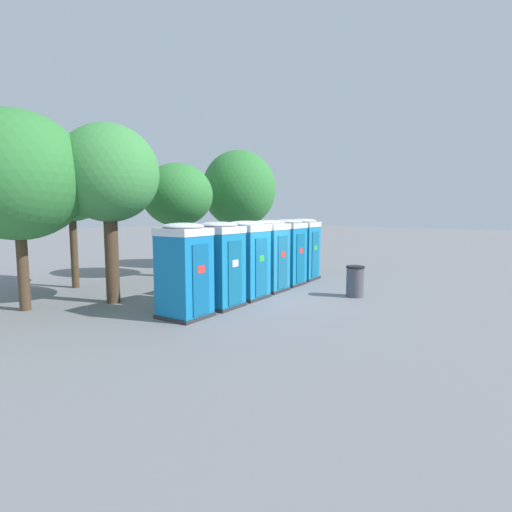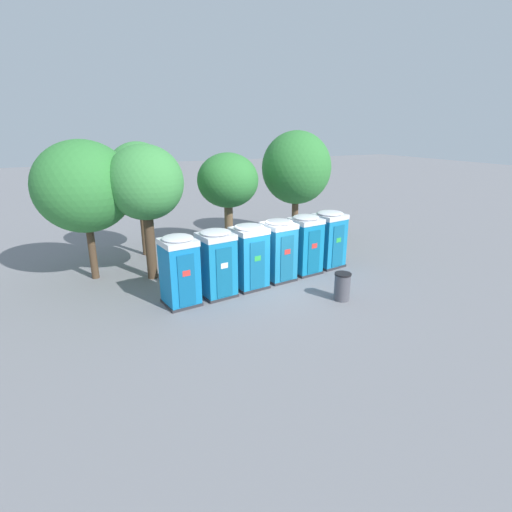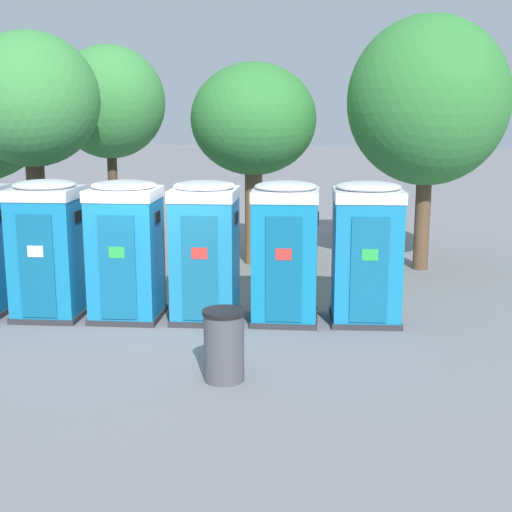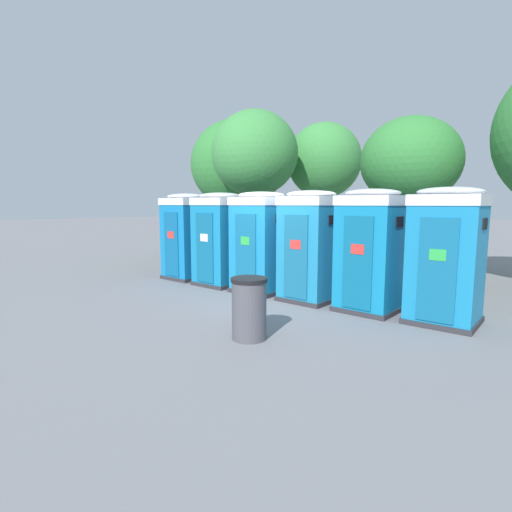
% 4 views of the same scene
% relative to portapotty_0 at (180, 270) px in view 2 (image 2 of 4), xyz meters
% --- Properties ---
extents(ground_plane, '(120.00, 120.00, 0.00)m').
position_rel_portapotty_0_xyz_m(ground_plane, '(3.61, 0.32, -1.28)').
color(ground_plane, slate).
extents(portapotty_0, '(1.32, 1.35, 2.54)m').
position_rel_portapotty_0_xyz_m(portapotty_0, '(0.00, 0.00, 0.00)').
color(portapotty_0, '#2D2D33').
rests_on(portapotty_0, ground).
extents(portapotty_1, '(1.37, 1.36, 2.54)m').
position_rel_portapotty_0_xyz_m(portapotty_1, '(1.44, 0.18, -0.00)').
color(portapotty_1, '#2D2D33').
rests_on(portapotty_1, ground).
extents(portapotty_2, '(1.39, 1.35, 2.54)m').
position_rel_portapotty_0_xyz_m(portapotty_2, '(2.86, 0.41, -0.00)').
color(portapotty_2, '#2D2D33').
rests_on(portapotty_2, ground).
extents(portapotty_3, '(1.32, 1.34, 2.54)m').
position_rel_portapotty_0_xyz_m(portapotty_3, '(4.29, 0.65, -0.00)').
color(portapotty_3, '#2D2D33').
rests_on(portapotty_3, ground).
extents(portapotty_4, '(1.34, 1.34, 2.54)m').
position_rel_portapotty_0_xyz_m(portapotty_4, '(5.71, 0.89, -0.00)').
color(portapotty_4, '#2D2D33').
rests_on(portapotty_4, ground).
extents(portapotty_5, '(1.42, 1.39, 2.54)m').
position_rel_portapotty_0_xyz_m(portapotty_5, '(7.13, 1.18, -0.00)').
color(portapotty_5, '#2D2D33').
rests_on(portapotty_5, ground).
extents(street_tree_0, '(3.02, 3.02, 4.88)m').
position_rel_portapotty_0_xyz_m(street_tree_0, '(4.05, 5.53, 2.21)').
color(street_tree_0, brown).
rests_on(street_tree_0, ground).
extents(street_tree_1, '(3.82, 3.82, 5.62)m').
position_rel_portapotty_0_xyz_m(street_tree_1, '(-2.58, 4.06, 2.53)').
color(street_tree_1, '#4C3826').
rests_on(street_tree_1, ground).
extents(street_tree_2, '(3.71, 3.71, 5.89)m').
position_rel_portapotty_0_xyz_m(street_tree_2, '(8.10, 5.79, 2.66)').
color(street_tree_2, brown).
rests_on(street_tree_2, ground).
extents(street_tree_3, '(2.92, 2.92, 5.43)m').
position_rel_portapotty_0_xyz_m(street_tree_3, '(-0.06, 6.43, 2.65)').
color(street_tree_3, '#4C3826').
rests_on(street_tree_3, ground).
extents(street_tree_4, '(3.01, 3.01, 5.45)m').
position_rel_portapotty_0_xyz_m(street_tree_4, '(-0.39, 3.05, 2.65)').
color(street_tree_4, '#4C3826').
rests_on(street_tree_4, ground).
extents(trash_can, '(0.61, 0.61, 1.03)m').
position_rel_portapotty_0_xyz_m(trash_can, '(5.41, -2.16, -0.76)').
color(trash_can, '#4C4C54').
rests_on(trash_can, ground).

